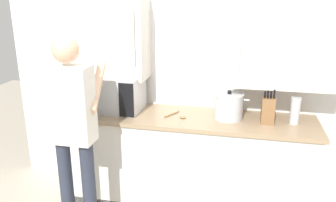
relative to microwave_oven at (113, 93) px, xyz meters
name	(u,v)px	position (x,y,z in m)	size (l,w,h in m)	color
back_wall_tiled	(191,57)	(0.70, 0.25, 0.33)	(3.77, 0.44, 2.61)	white
counter_unit	(184,160)	(0.70, -0.03, -0.62)	(2.36, 0.61, 0.90)	beige
microwave_oven	(113,93)	(0.00, 0.00, 0.00)	(0.50, 0.75, 0.34)	#B7BABF
stock_pot	(229,106)	(1.09, -0.01, -0.05)	(0.35, 0.26, 0.26)	#B7BABF
thermos_flask	(295,110)	(1.65, -0.01, -0.05)	(0.09, 0.09, 0.24)	#B7BABF
knife_block	(268,110)	(1.43, -0.04, -0.05)	(0.11, 0.15, 0.31)	brown
wooden_spoon	(178,116)	(0.64, -0.06, -0.16)	(0.21, 0.19, 0.02)	#A37547
person_figure	(72,124)	(-0.07, -0.70, -0.06)	(0.44, 0.53, 1.69)	#282D3D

